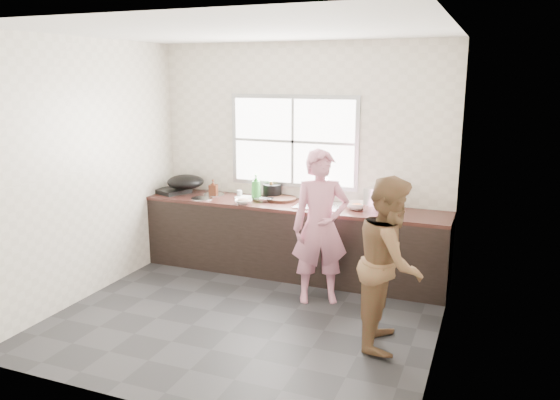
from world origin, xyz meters
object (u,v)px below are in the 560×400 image
at_px(bottle_green, 256,187).
at_px(bowl_crabs, 357,206).
at_px(bottle_brown_short, 271,190).
at_px(person_side, 390,262).
at_px(bowl_held, 319,208).
at_px(bottle_brown_tall, 213,188).
at_px(plate_food, 244,198).
at_px(cutting_board, 282,199).
at_px(glass_jar, 239,194).
at_px(wok, 186,182).
at_px(pot_lid_left, 202,198).
at_px(pot_lid_right, 214,194).
at_px(burner, 172,191).
at_px(woman, 320,232).
at_px(bowl_mince, 243,202).
at_px(dish_rack, 383,200).
at_px(black_pot, 272,191).

bearing_deg(bottle_green, bowl_crabs, -1.57).
bearing_deg(bottle_green, bottle_brown_short, 47.10).
height_order(person_side, bottle_green, person_side).
relative_size(bowl_held, bottle_brown_tall, 1.10).
xyz_separation_m(bowl_held, plate_food, (-1.03, 0.25, -0.02)).
xyz_separation_m(cutting_board, bowl_crabs, (0.94, -0.09, 0.01)).
bearing_deg(glass_jar, wok, -177.02).
bearing_deg(pot_lid_left, pot_lid_right, 83.88).
distance_m(bowl_crabs, burner, 2.39).
bearing_deg(woman, pot_lid_right, 131.60).
bearing_deg(bottle_brown_short, bowl_crabs, -9.17).
height_order(person_side, pot_lid_right, person_side).
height_order(glass_jar, wok, wok).
distance_m(bowl_mince, bottle_green, 0.30).
height_order(bowl_held, dish_rack, dish_rack).
relative_size(bowl_mince, bowl_crabs, 1.03).
xyz_separation_m(cutting_board, pot_lid_right, (-0.90, -0.03, -0.01)).
distance_m(bowl_mince, wok, 0.97).
distance_m(glass_jar, wok, 0.74).
relative_size(bottle_brown_tall, pot_lid_left, 0.75).
bearing_deg(bowl_held, burner, 174.24).
height_order(woman, bottle_green, woman).
xyz_separation_m(bowl_crabs, bottle_brown_short, (-1.11, 0.18, 0.06)).
bearing_deg(dish_rack, bottle_brown_short, -172.30).
bearing_deg(burner, plate_food, 2.55).
relative_size(person_side, burner, 4.20).
relative_size(person_side, plate_food, 6.33).
height_order(bottle_brown_tall, pot_lid_right, bottle_brown_tall).
bearing_deg(bowl_held, black_pot, 149.47).
relative_size(bottle_green, wok, 0.67).
bearing_deg(bottle_green, black_pot, 50.83).
bearing_deg(woman, glass_jar, 125.97).
distance_m(plate_food, glass_jar, 0.10).
distance_m(bowl_crabs, bowl_held, 0.43).
relative_size(glass_jar, wok, 0.19).
bearing_deg(cutting_board, pot_lid_left, -162.79).
relative_size(woman, dish_rack, 4.25).
bearing_deg(plate_food, woman, -29.68).
distance_m(dish_rack, pot_lid_right, 2.14).
bearing_deg(plate_food, bowl_held, -13.52).
height_order(cutting_board, glass_jar, glass_jar).
relative_size(black_pot, glass_jar, 2.60).
bearing_deg(bottle_green, burner, -176.68).
distance_m(bowl_crabs, wok, 2.22).
bearing_deg(person_side, woman, 45.87).
distance_m(plate_food, bottle_green, 0.21).
xyz_separation_m(woman, pot_lid_left, (-1.65, 0.46, 0.12)).
distance_m(bowl_mince, bowl_held, 0.93).
distance_m(bowl_crabs, bottle_brown_tall, 1.81).
relative_size(black_pot, bottle_brown_tall, 1.18).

